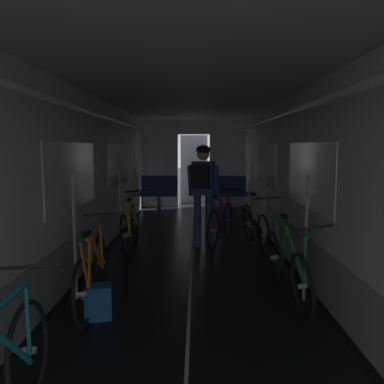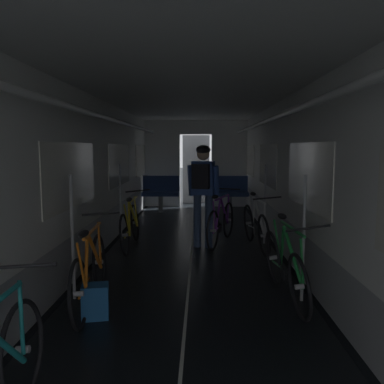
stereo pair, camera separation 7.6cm
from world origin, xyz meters
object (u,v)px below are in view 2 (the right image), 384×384
bench_seat_far_left (161,190)px  bicycle_green (285,266)px  bicycle_white (256,226)px  bicycle_orange (90,272)px  bicycle_yellow (130,226)px  bicycle_purple_in_aisle (221,222)px  bench_seat_far_right (230,190)px  person_cyclist_aisle (203,185)px  backpack_on_floor (95,301)px

bench_seat_far_left → bicycle_green: 6.26m
bench_seat_far_left → bicycle_white: 4.21m
bicycle_white → bicycle_green: bicycle_green is taller
bicycle_white → bicycle_orange: bicycle_white is taller
bicycle_yellow → bicycle_purple_in_aisle: 1.58m
bicycle_orange → bicycle_purple_in_aisle: size_ratio=1.05×
bench_seat_far_right → person_cyclist_aisle: 3.77m
bench_seat_far_right → bicycle_green: (0.19, -5.93, -0.19)m
bench_seat_far_right → bicycle_green: same height
bench_seat_far_right → bicycle_green: bearing=-88.2°
bench_seat_far_left → bicycle_green: bearing=-71.5°
bicycle_yellow → bicycle_orange: bicycle_yellow is taller
bicycle_orange → person_cyclist_aisle: size_ratio=0.98×
person_cyclist_aisle → bicycle_white: bearing=-2.6°
bench_seat_far_left → bicycle_yellow: size_ratio=0.58×
bicycle_green → person_cyclist_aisle: size_ratio=0.98×
bench_seat_far_left → bicycle_yellow: (-0.14, -3.73, -0.19)m
bicycle_white → backpack_on_floor: (-1.97, -2.76, -0.21)m
person_cyclist_aisle → backpack_on_floor: bearing=-111.1°
bicycle_purple_in_aisle → bicycle_green: bearing=-77.0°
bicycle_yellow → bicycle_orange: 2.46m
bench_seat_far_left → person_cyclist_aisle: (1.08, -3.67, 0.50)m
bench_seat_far_left → backpack_on_floor: 6.48m
bicycle_white → bicycle_yellow: bearing=-179.3°
bench_seat_far_left → bicycle_yellow: bench_seat_far_left is taller
person_cyclist_aisle → bicycle_purple_in_aisle: bearing=39.3°
bench_seat_far_left → bicycle_purple_in_aisle: (1.41, -3.40, -0.18)m
bench_seat_far_left → bicycle_orange: 6.20m
bicycle_orange → bench_seat_far_right: bearing=72.8°
bicycle_purple_in_aisle → bicycle_orange: bearing=-118.7°
bicycle_orange → bicycle_green: bearing=7.0°
bench_seat_far_right → bicycle_orange: size_ratio=0.58×
bench_seat_far_left → bicycle_orange: bench_seat_far_left is taller
bench_seat_far_left → bicycle_purple_in_aisle: size_ratio=0.61×
bench_seat_far_right → bicycle_purple_in_aisle: bearing=-96.6°
backpack_on_floor → bicycle_yellow: bearing=92.9°
bench_seat_far_left → bench_seat_far_right: bearing=0.0°
bicycle_green → backpack_on_floor: size_ratio=4.98×
bicycle_purple_in_aisle → backpack_on_floor: size_ratio=4.75×
person_cyclist_aisle → bicycle_green: bearing=-68.2°
bicycle_yellow → person_cyclist_aisle: person_cyclist_aisle is taller
bicycle_green → bicycle_yellow: bearing=134.0°
bicycle_white → bicycle_green: (0.02, -2.22, -0.00)m
bicycle_white → person_cyclist_aisle: size_ratio=0.98×
bench_seat_far_left → backpack_on_floor: bench_seat_far_left is taller
bicycle_yellow → backpack_on_floor: bicycle_yellow is taller
bench_seat_far_right → bicycle_white: 3.72m
bench_seat_far_right → bicycle_green: size_ratio=0.58×
bench_seat_far_right → bicycle_green: 5.94m
bench_seat_far_right → bicycle_white: (0.17, -3.71, -0.18)m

